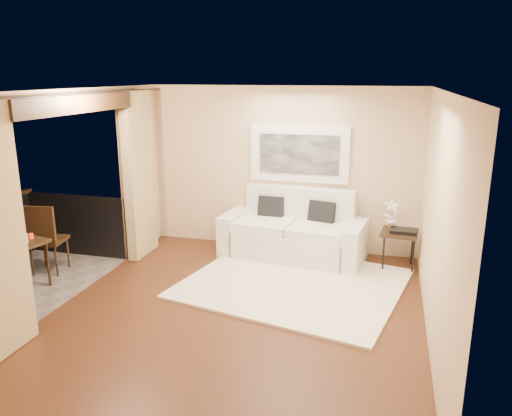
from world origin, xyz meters
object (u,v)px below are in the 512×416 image
(orchid, at_px, (392,214))
(ice_bucket, at_px, (12,232))
(bistro_table, at_px, (18,248))
(balcony_chair_far, at_px, (44,234))
(sofa, at_px, (294,233))
(side_table, at_px, (399,235))

(orchid, distance_m, ice_bucket, 5.47)
(bistro_table, distance_m, ice_bucket, 0.26)
(balcony_chair_far, bearing_deg, ice_bucket, 68.24)
(orchid, distance_m, balcony_chair_far, 5.19)
(sofa, xyz_separation_m, ice_bucket, (-3.49, -2.20, 0.42))
(ice_bucket, bearing_deg, balcony_chair_far, 77.84)
(sofa, distance_m, bistro_table, 4.05)
(orchid, bearing_deg, ice_bucket, -155.90)
(bistro_table, xyz_separation_m, ice_bucket, (-0.16, 0.10, 0.18))
(balcony_chair_far, bearing_deg, sofa, -162.89)
(side_table, height_order, balcony_chair_far, balcony_chair_far)
(orchid, height_order, balcony_chair_far, balcony_chair_far)
(side_table, xyz_separation_m, bistro_table, (-4.97, -2.19, 0.10))
(side_table, height_order, bistro_table, bistro_table)
(orchid, height_order, ice_bucket, orchid)
(sofa, xyz_separation_m, orchid, (1.50, 0.04, 0.43))
(sofa, distance_m, balcony_chair_far, 3.80)
(sofa, bearing_deg, ice_bucket, -140.73)
(orchid, xyz_separation_m, balcony_chair_far, (-4.89, -1.74, -0.19))
(side_table, xyz_separation_m, orchid, (-0.13, 0.14, 0.29))
(sofa, distance_m, ice_bucket, 4.14)
(sofa, bearing_deg, orchid, 8.57)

